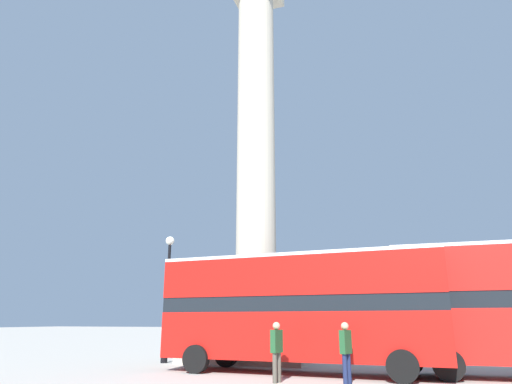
# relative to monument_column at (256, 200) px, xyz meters

# --- Properties ---
(ground_plane) EXTENTS (200.00, 200.00, 0.00)m
(ground_plane) POSITION_rel_monument_column_xyz_m (0.00, 0.00, -8.00)
(ground_plane) COLOR #ADA89E
(monument_column) EXTENTS (5.85, 5.85, 22.65)m
(monument_column) POSITION_rel_monument_column_xyz_m (0.00, 0.00, 0.00)
(monument_column) COLOR #BCB29E
(monument_column) RESTS_ON ground_plane
(bus_b) EXTENTS (10.58, 3.37, 4.24)m
(bus_b) POSITION_rel_monument_column_xyz_m (3.43, -4.99, -5.65)
(bus_b) COLOR #B7140F
(bus_b) RESTS_ON ground_plane
(equestrian_statue) EXTENTS (4.09, 3.70, 5.58)m
(equestrian_statue) POSITION_rel_monument_column_xyz_m (10.78, 5.44, -6.47)
(equestrian_statue) COLOR #BCB29E
(equestrian_statue) RESTS_ON ground_plane
(street_lamp) EXTENTS (0.42, 0.42, 5.82)m
(street_lamp) POSITION_rel_monument_column_xyz_m (-3.55, -2.60, -4.74)
(street_lamp) COLOR black
(street_lamp) RESTS_ON ground_plane
(pedestrian_near_lamp) EXTENTS (0.33, 0.51, 1.82)m
(pedestrian_near_lamp) POSITION_rel_monument_column_xyz_m (5.39, -7.29, -6.95)
(pedestrian_near_lamp) COLOR #192347
(pedestrian_near_lamp) RESTS_ON ground_plane
(pedestrian_by_plinth) EXTENTS (0.30, 0.51, 1.82)m
(pedestrian_by_plinth) POSITION_rel_monument_column_xyz_m (3.25, -7.54, -6.95)
(pedestrian_by_plinth) COLOR #4C473D
(pedestrian_by_plinth) RESTS_ON ground_plane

